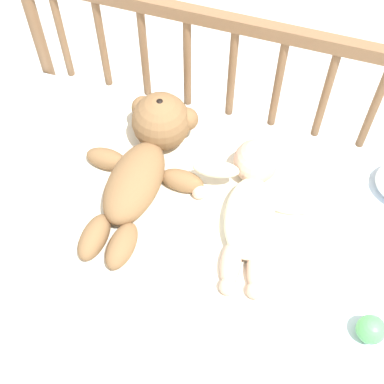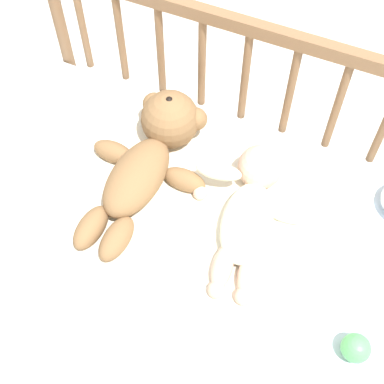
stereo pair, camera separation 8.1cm
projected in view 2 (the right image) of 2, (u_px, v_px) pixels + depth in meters
name	position (u px, v px, depth m)	size (l,w,h in m)	color
ground_plane	(193.00, 291.00, 1.84)	(12.00, 12.00, 0.00)	silver
crib_mattress	(193.00, 254.00, 1.61)	(1.20, 0.62, 0.56)	silver
crib_rail	(243.00, 98.00, 1.48)	(1.20, 0.04, 0.89)	brown
blanket	(187.00, 202.00, 1.37)	(0.87, 0.57, 0.01)	silver
teddy_bear	(151.00, 153.00, 1.39)	(0.33, 0.50, 0.16)	olive
baby	(250.00, 209.00, 1.32)	(0.33, 0.42, 0.12)	#EAEACC
toy_ball	(356.00, 348.00, 1.13)	(0.06, 0.06, 0.06)	#59BF66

